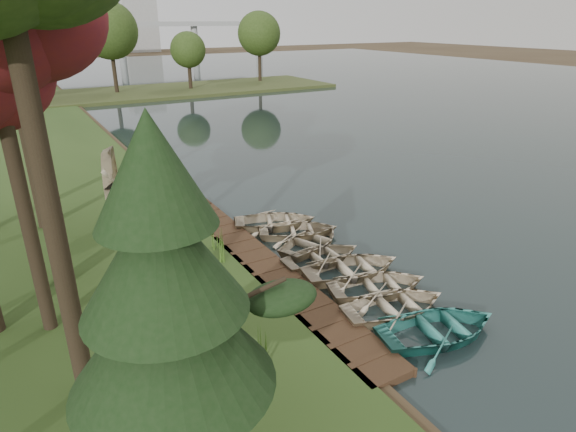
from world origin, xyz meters
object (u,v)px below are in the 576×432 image
rowboat_2 (379,284)px  pine_tree (165,287)px  stored_rowboat (120,220)px  boardwalk (259,263)px  rowboat_1 (396,304)px  rowboat_0 (440,326)px

rowboat_2 → pine_tree: 10.55m
stored_rowboat → pine_tree: size_ratio=0.48×
boardwalk → rowboat_1: (2.37, -5.39, 0.29)m
rowboat_2 → rowboat_1: bearing=179.0°
rowboat_0 → stored_rowboat: bearing=38.3°
rowboat_1 → stored_rowboat: size_ratio=1.00×
stored_rowboat → pine_tree: (-1.81, -14.21, 4.28)m
stored_rowboat → pine_tree: pine_tree is taller
boardwalk → pine_tree: (-5.86, -8.15, 4.82)m
rowboat_1 → stored_rowboat: 13.13m
boardwalk → stored_rowboat: (-4.05, 6.06, 0.54)m
rowboat_0 → pine_tree: (-8.50, -1.10, 4.51)m
rowboat_0 → rowboat_1: size_ratio=1.07×
rowboat_0 → rowboat_2: rowboat_0 is taller
rowboat_1 → pine_tree: pine_tree is taller
stored_rowboat → pine_tree: 14.95m
rowboat_1 → stored_rowboat: stored_rowboat is taller
boardwalk → rowboat_2: 4.92m
boardwalk → rowboat_0: size_ratio=3.99×
rowboat_0 → boardwalk: bearing=31.9°
rowboat_1 → pine_tree: size_ratio=0.48×
rowboat_1 → pine_tree: bearing=117.8°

